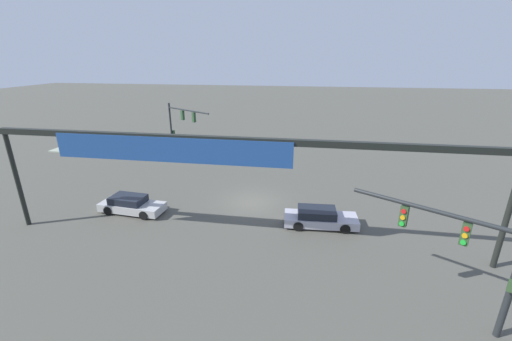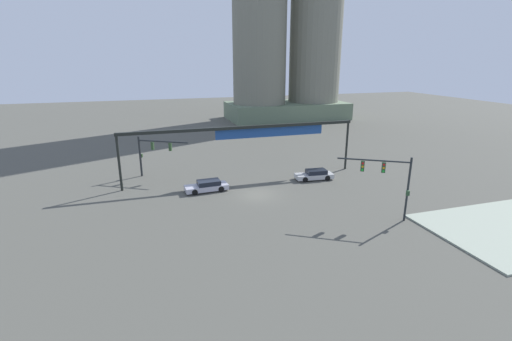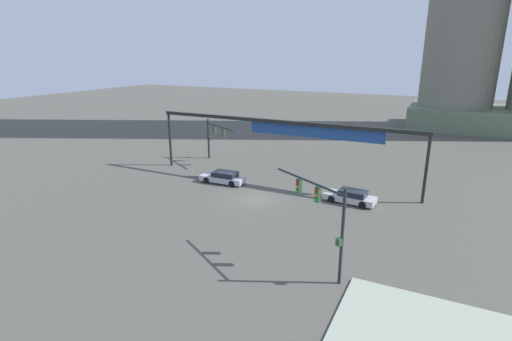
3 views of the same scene
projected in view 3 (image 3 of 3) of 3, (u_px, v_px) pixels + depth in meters
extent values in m
plane|color=#4E4D45|center=(254.00, 199.00, 36.49)|extent=(205.68, 205.68, 0.00)
cylinder|color=#1F2527|center=(342.00, 237.00, 22.31)|extent=(0.19, 0.19, 5.93)
cylinder|color=#1F2527|center=(308.00, 181.00, 24.12)|extent=(5.43, 3.38, 0.14)
cube|color=#28482B|center=(318.00, 195.00, 23.56)|extent=(0.41, 0.39, 0.95)
cylinder|color=red|center=(316.00, 190.00, 23.39)|extent=(0.20, 0.16, 0.20)
cylinder|color=orange|center=(316.00, 195.00, 23.47)|extent=(0.20, 0.16, 0.20)
cylinder|color=green|center=(315.00, 200.00, 23.56)|extent=(0.20, 0.16, 0.20)
cube|color=#28482B|center=(299.00, 186.00, 25.01)|extent=(0.41, 0.39, 0.95)
cylinder|color=red|center=(297.00, 182.00, 24.85)|extent=(0.20, 0.16, 0.20)
cylinder|color=orange|center=(297.00, 187.00, 24.93)|extent=(0.20, 0.16, 0.20)
cylinder|color=green|center=(297.00, 191.00, 25.02)|extent=(0.20, 0.16, 0.20)
cube|color=#28482B|center=(339.00, 242.00, 22.25)|extent=(0.38, 0.36, 0.44)
cylinder|color=#212527|center=(209.00, 139.00, 49.98)|extent=(0.25, 0.25, 5.05)
cylinder|color=#212527|center=(220.00, 127.00, 46.80)|extent=(5.64, 3.46, 0.19)
cube|color=#2C4828|center=(215.00, 130.00, 48.12)|extent=(0.41, 0.39, 0.95)
cylinder|color=red|center=(216.00, 127.00, 48.12)|extent=(0.20, 0.15, 0.20)
cylinder|color=orange|center=(216.00, 130.00, 48.21)|extent=(0.20, 0.15, 0.20)
cylinder|color=green|center=(216.00, 132.00, 48.30)|extent=(0.20, 0.15, 0.20)
cube|color=#2C4828|center=(224.00, 133.00, 46.25)|extent=(0.41, 0.39, 0.95)
cylinder|color=red|center=(225.00, 130.00, 46.25)|extent=(0.20, 0.15, 0.20)
cylinder|color=orange|center=(225.00, 133.00, 46.34)|extent=(0.20, 0.15, 0.20)
cylinder|color=green|center=(225.00, 135.00, 46.43)|extent=(0.20, 0.15, 0.20)
cube|color=#2C4828|center=(210.00, 138.00, 50.11)|extent=(0.38, 0.36, 0.44)
cylinder|color=black|center=(170.00, 140.00, 46.55)|extent=(0.28, 0.28, 6.16)
cylinder|color=black|center=(426.00, 170.00, 34.64)|extent=(0.28, 0.28, 6.16)
cube|color=black|center=(280.00, 122.00, 39.66)|extent=(28.51, 0.35, 0.35)
cube|color=navy|center=(314.00, 131.00, 38.53)|extent=(13.66, 0.08, 1.40)
cube|color=#62755A|center=(497.00, 120.00, 67.74)|extent=(28.15, 14.18, 3.90)
cube|color=#B5B6B6|center=(350.00, 198.00, 35.52)|extent=(4.70, 2.10, 0.55)
cube|color=black|center=(353.00, 193.00, 35.23)|extent=(2.50, 1.70, 0.50)
cylinder|color=black|center=(332.00, 199.00, 35.60)|extent=(0.66, 0.27, 0.64)
cylinder|color=black|center=(338.00, 194.00, 36.90)|extent=(0.66, 0.27, 0.64)
cylinder|color=black|center=(362.00, 205.00, 34.20)|extent=(0.66, 0.27, 0.64)
cylinder|color=black|center=(368.00, 199.00, 35.50)|extent=(0.66, 0.27, 0.64)
cube|color=#AFAEBD|center=(223.00, 179.00, 40.96)|extent=(4.81, 2.01, 0.55)
cube|color=black|center=(225.00, 174.00, 40.70)|extent=(2.54, 1.68, 0.50)
cylinder|color=black|center=(207.00, 180.00, 40.82)|extent=(0.65, 0.25, 0.64)
cylinder|color=black|center=(214.00, 176.00, 42.26)|extent=(0.65, 0.25, 0.64)
cylinder|color=black|center=(232.00, 184.00, 39.71)|extent=(0.65, 0.25, 0.64)
cylinder|color=black|center=(239.00, 179.00, 41.16)|extent=(0.65, 0.25, 0.64)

